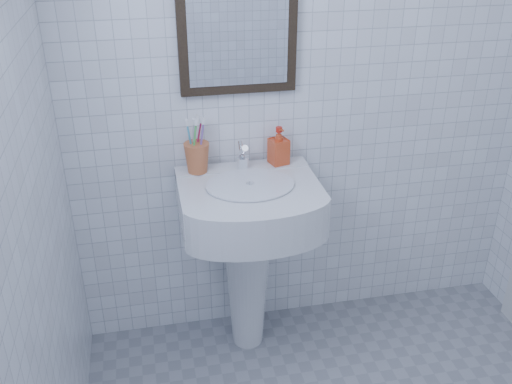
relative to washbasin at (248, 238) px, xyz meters
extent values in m
cube|color=silver|center=(0.32, 0.21, 0.63)|extent=(2.20, 0.02, 2.50)
cone|color=white|center=(0.00, 0.03, -0.24)|extent=(0.24, 0.24, 0.75)
cube|color=white|center=(0.00, -0.03, 0.20)|extent=(0.60, 0.43, 0.18)
cube|color=white|center=(0.00, 0.14, 0.28)|extent=(0.60, 0.11, 0.03)
cylinder|color=white|center=(0.00, -0.06, 0.30)|extent=(0.37, 0.37, 0.01)
cylinder|color=white|center=(0.00, 0.11, 0.32)|extent=(0.05, 0.05, 0.05)
cylinder|color=white|center=(0.00, 0.09, 0.39)|extent=(0.03, 0.11, 0.09)
cylinder|color=white|center=(0.00, 0.13, 0.37)|extent=(0.03, 0.06, 0.10)
imported|color=red|center=(0.17, 0.14, 0.38)|extent=(0.10, 0.10, 0.17)
cube|color=black|center=(0.00, 0.19, 0.93)|extent=(0.50, 0.04, 0.62)
cube|color=white|center=(0.00, 0.18, 0.93)|extent=(0.42, 0.00, 0.54)
camera|label=1|loc=(-0.41, -2.16, 1.37)|focal=40.00mm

